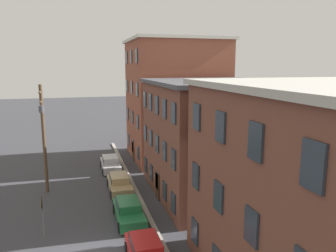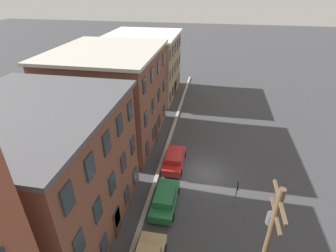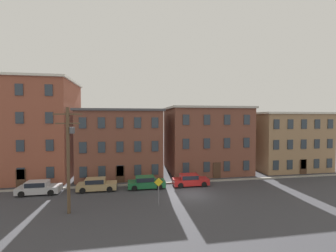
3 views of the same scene
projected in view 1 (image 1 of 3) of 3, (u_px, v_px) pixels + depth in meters
kerb_strip at (166, 252)px, 19.18m from camera, size 56.00×0.36×0.16m
apartment_corner at (175, 100)px, 38.22m from camera, size 10.42×10.56×13.76m
apartment_midblock at (215, 138)px, 27.48m from camera, size 11.89×10.50×9.64m
apartment_far at (336, 193)px, 14.96m from camera, size 12.32×10.72×10.10m
car_silver at (110, 163)px, 34.31m from camera, size 4.40×1.92×1.43m
car_tan at (119, 183)px, 28.54m from camera, size 4.40×1.92×1.43m
car_green at (129, 210)px, 23.13m from camera, size 4.40×1.92×1.43m
car_red at (146, 251)px, 18.00m from camera, size 4.40×1.92×1.43m
caution_sign at (42, 210)px, 20.67m from camera, size 0.93×0.08×2.75m
utility_pole at (43, 133)px, 27.47m from camera, size 2.40×0.44×9.30m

